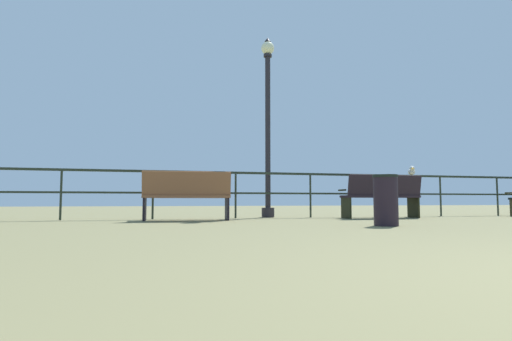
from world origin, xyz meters
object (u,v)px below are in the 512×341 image
at_px(seagull_on_rail, 412,171).
at_px(bench_near_left, 187,193).
at_px(trash_bin, 386,200).
at_px(lamppost_center, 268,118).
at_px(bench_near_right, 383,194).

bearing_deg(seagull_on_rail, bench_near_left, -171.57).
distance_m(bench_near_left, trash_bin, 3.67).
relative_size(bench_near_left, seagull_on_rail, 4.05).
bearing_deg(lamppost_center, trash_bin, -77.20).
distance_m(bench_near_left, bench_near_right, 4.22).
xyz_separation_m(bench_near_right, seagull_on_rail, (1.33, 0.82, 0.57)).
relative_size(bench_near_left, bench_near_right, 0.95).
height_order(lamppost_center, trash_bin, lamppost_center).
relative_size(seagull_on_rail, trash_bin, 0.54).
bearing_deg(bench_near_left, lamppost_center, 29.88).
height_order(bench_near_left, bench_near_right, bench_near_right).
xyz_separation_m(bench_near_right, trash_bin, (-1.47, -2.43, -0.15)).
bearing_deg(trash_bin, bench_near_right, 58.87).
bearing_deg(bench_near_right, bench_near_left, -179.92).
bearing_deg(trash_bin, bench_near_left, 138.68).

